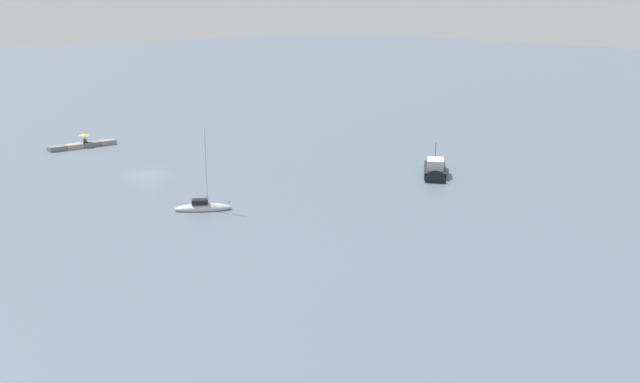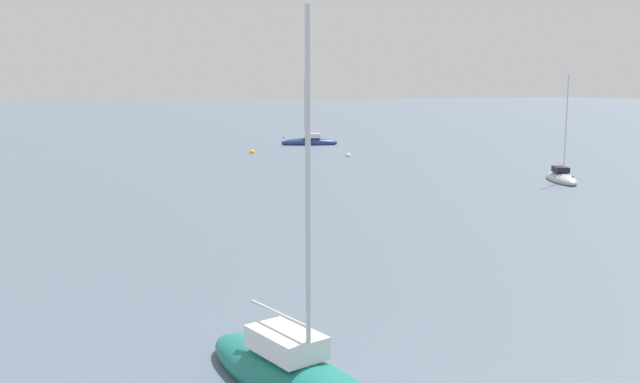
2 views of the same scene
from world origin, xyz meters
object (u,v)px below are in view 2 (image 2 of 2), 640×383
Objects in this scene: sailboat_teal_near at (294,377)px; mooring_buoy_near at (252,152)px; sailboat_navy_far at (310,142)px; sailboat_grey_mid at (561,178)px; mooring_buoy_mid at (348,156)px.

sailboat_teal_near is 16.43× the size of mooring_buoy_near.
sailboat_grey_mid is at bearing -152.07° from sailboat_navy_far.
mooring_buoy_mid is at bearing -138.33° from mooring_buoy_near.
sailboat_grey_mid reaches higher than mooring_buoy_near.
sailboat_teal_near reaches higher than mooring_buoy_near.
sailboat_navy_far is at bearing -126.39° from sailboat_teal_near.
sailboat_teal_near is at bearing 64.01° from sailboat_grey_mid.
sailboat_grey_mid reaches higher than mooring_buoy_mid.
sailboat_navy_far is (58.57, -32.86, -0.01)m from sailboat_teal_near.
mooring_buoy_mid is (-7.83, -6.97, -0.01)m from mooring_buoy_near.
mooring_buoy_near is at bearing -38.86° from sailboat_grey_mid.
sailboat_grey_mid is (21.64, -33.82, -0.07)m from sailboat_teal_near.
mooring_buoy_mid is (-13.76, 3.20, -0.23)m from sailboat_navy_far.
mooring_buoy_mid is (23.17, 4.16, -0.18)m from sailboat_grey_mid.
mooring_buoy_near is (52.64, -22.69, -0.24)m from sailboat_teal_near.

